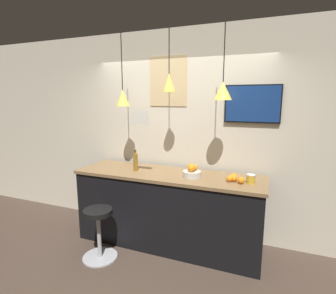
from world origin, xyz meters
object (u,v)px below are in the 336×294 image
Objects in this scene: spread_jar at (251,179)px; bar_stool at (99,227)px; mounted_tv at (252,104)px; juice_bottle at (136,162)px; fruit_bowl at (192,171)px.

bar_stool is at bearing -161.26° from spread_jar.
bar_stool is at bearing -147.87° from mounted_tv.
mounted_tv reaches higher than bar_stool.
bar_stool is 2.45m from mounted_tv.
spread_jar is (1.49, 0.00, -0.07)m from juice_bottle.
bar_stool is 0.94× the size of mounted_tv.
juice_bottle is (-0.79, -0.01, 0.05)m from fruit_bowl.
juice_bottle is 0.42× the size of mounted_tv.
fruit_bowl is 0.33× the size of mounted_tv.
juice_bottle is at bearing -179.49° from fruit_bowl.
mounted_tv is at bearing 97.34° from spread_jar.
fruit_bowl is 2.11× the size of spread_jar.
mounted_tv is (1.65, 1.03, 1.48)m from bar_stool.
spread_jar is (0.70, -0.01, -0.02)m from fruit_bowl.
bar_stool is 2.84× the size of fruit_bowl.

